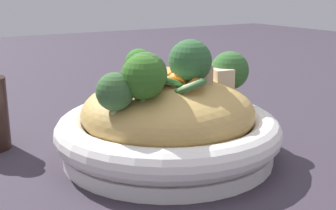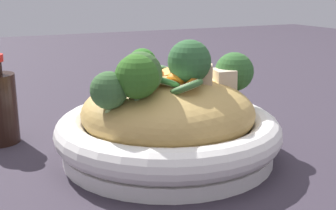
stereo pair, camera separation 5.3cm
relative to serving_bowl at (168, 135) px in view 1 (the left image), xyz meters
name	(u,v)px [view 1 (the left image)]	position (x,y,z in m)	size (l,w,h in m)	color
ground_plane	(168,156)	(0.00, 0.00, -0.03)	(3.00, 3.00, 0.00)	#302934
serving_bowl	(168,135)	(0.00, 0.00, 0.00)	(0.27, 0.27, 0.05)	white
noodle_heap	(168,111)	(0.00, 0.00, 0.03)	(0.21, 0.21, 0.08)	tan
broccoli_florets	(171,73)	(0.01, 0.02, 0.08)	(0.23, 0.14, 0.08)	#9BB578
carrot_coins	(162,83)	(0.01, 0.01, 0.07)	(0.12, 0.08, 0.03)	orange
zucchini_slices	(182,80)	(-0.02, 0.00, 0.07)	(0.12, 0.16, 0.03)	beige
chicken_chunks	(188,76)	(-0.03, 0.00, 0.07)	(0.12, 0.09, 0.04)	beige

